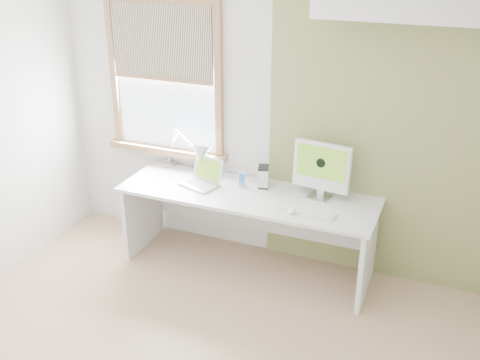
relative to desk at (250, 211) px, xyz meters
The scene contains 11 objects.
room 1.63m from the desk, 87.32° to the right, with size 4.04×3.54×2.64m.
accent_wall 1.35m from the desk, 15.56° to the left, with size 2.00×0.02×2.60m, color #888D50.
window 1.40m from the desk, 163.78° to the left, with size 1.20×0.14×1.42m.
desk is the anchor object (origin of this frame).
desk_lamp 0.72m from the desk, 168.08° to the left, with size 0.61×0.38×0.37m.
laptop 0.50m from the desk, behind, with size 0.39×0.35×0.23m.
phone_dock 0.26m from the desk, 153.86° to the left, with size 0.08×0.08×0.14m.
external_drive 0.32m from the desk, 58.29° to the left, with size 0.12×0.16×0.18m.
imac 0.75m from the desk, ahead, with size 0.49×0.18×0.47m.
keyboard 0.63m from the desk, 20.85° to the right, with size 0.48×0.19×0.02m.
mouse 0.56m from the desk, 29.70° to the right, with size 0.06×0.10×0.03m, color white.
Camera 1 is at (1.50, -2.63, 2.78)m, focal length 42.27 mm.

